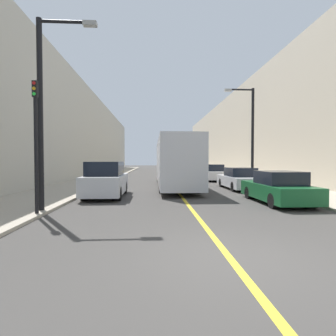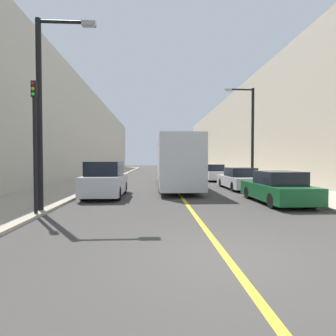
% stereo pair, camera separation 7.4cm
% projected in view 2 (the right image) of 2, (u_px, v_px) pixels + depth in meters
% --- Properties ---
extents(ground_plane, '(200.00, 200.00, 0.00)m').
position_uv_depth(ground_plane, '(227.00, 258.00, 5.18)').
color(ground_plane, '#3F3D3A').
extents(sidewalk_left, '(3.88, 72.00, 0.11)m').
position_uv_depth(sidewalk_left, '(110.00, 175.00, 34.74)').
color(sidewalk_left, '#A89E8C').
rests_on(sidewalk_left, ground).
extents(sidewalk_right, '(3.88, 72.00, 0.11)m').
position_uv_depth(sidewalk_right, '(218.00, 174.00, 35.50)').
color(sidewalk_right, '#A89E8C').
rests_on(sidewalk_right, ground).
extents(building_row_left, '(4.00, 72.00, 10.77)m').
position_uv_depth(building_row_left, '(80.00, 134.00, 34.38)').
color(building_row_left, '#B7B2A3').
rests_on(building_row_left, ground).
extents(building_row_right, '(4.00, 72.00, 11.17)m').
position_uv_depth(building_row_right, '(247.00, 134.00, 35.55)').
color(building_row_right, beige).
rests_on(building_row_right, ground).
extents(road_center_line, '(0.16, 72.00, 0.01)m').
position_uv_depth(road_center_line, '(165.00, 175.00, 35.12)').
color(road_center_line, gold).
rests_on(road_center_line, ground).
extents(bus, '(2.44, 12.81, 3.39)m').
position_uv_depth(bus, '(174.00, 162.00, 19.47)').
color(bus, silver).
rests_on(bus, ground).
extents(parked_suv_left, '(1.89, 4.42, 1.87)m').
position_uv_depth(parked_suv_left, '(106.00, 181.00, 13.90)').
color(parked_suv_left, silver).
rests_on(parked_suv_left, ground).
extents(car_right_near, '(1.87, 4.38, 1.45)m').
position_uv_depth(car_right_near, '(277.00, 189.00, 11.85)').
color(car_right_near, '#145128').
rests_on(car_right_near, ground).
extents(car_right_mid, '(1.84, 4.76, 1.46)m').
position_uv_depth(car_right_mid, '(239.00, 179.00, 17.63)').
color(car_right_mid, silver).
rests_on(car_right_mid, ground).
extents(car_right_far, '(1.77, 4.50, 1.56)m').
position_uv_depth(car_right_far, '(213.00, 173.00, 25.10)').
color(car_right_far, silver).
rests_on(car_right_far, ground).
extents(street_lamp_left, '(2.17, 0.24, 6.96)m').
position_uv_depth(street_lamp_left, '(44.00, 102.00, 9.55)').
color(street_lamp_left, black).
rests_on(street_lamp_left, sidewalk_left).
extents(street_lamp_right, '(2.17, 0.24, 6.98)m').
position_uv_depth(street_lamp_right, '(250.00, 131.00, 18.76)').
color(street_lamp_right, black).
rests_on(street_lamp_right, sidewalk_right).
extents(traffic_light, '(0.16, 0.18, 4.53)m').
position_uv_depth(traffic_light, '(35.00, 142.00, 8.97)').
color(traffic_light, black).
rests_on(traffic_light, sidewalk_left).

